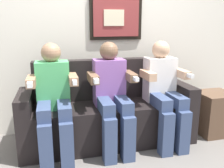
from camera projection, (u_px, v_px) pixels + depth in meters
name	position (u px, v px, depth m)	size (l,w,h in m)	color
ground_plane	(116.00, 154.00, 2.44)	(5.53, 5.53, 0.00)	#66605B
back_wall_assembly	(100.00, 22.00, 2.85)	(4.26, 0.10, 2.60)	silver
couch	(108.00, 114.00, 2.67)	(1.86, 0.58, 0.90)	black
person_on_left	(54.00, 97.00, 2.31)	(0.46, 0.56, 1.11)	#4CB266
person_in_middle	(112.00, 93.00, 2.44)	(0.46, 0.56, 1.11)	#8C59A5
person_on_right	(164.00, 89.00, 2.58)	(0.46, 0.56, 1.11)	white
side_table_right	(214.00, 113.00, 2.89)	(0.40, 0.40, 0.50)	brown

